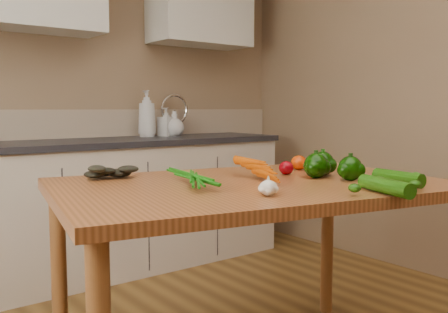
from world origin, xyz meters
TOP-DOWN VIEW (x-y plane):
  - room at (0.00, 0.17)m, footprint 4.04×5.04m
  - counter_run at (0.21, 2.19)m, footprint 2.84×0.64m
  - table at (0.21, 0.55)m, footprint 1.70×1.28m
  - soap_bottle_a at (0.71, 2.31)m, footprint 0.15×0.15m
  - soap_bottle_b at (0.87, 2.30)m, footprint 0.12×0.12m
  - soap_bottle_c at (0.92, 2.26)m, footprint 0.18×0.18m
  - carrot_bunch at (0.18, 0.59)m, footprint 0.32×0.27m
  - leafy_greens at (-0.19, 0.98)m, footprint 0.22×0.20m
  - garlic_bulb at (0.05, 0.28)m, footprint 0.06×0.06m
  - pepper_a at (0.50, 0.48)m, footprint 0.10×0.10m
  - pepper_b at (0.59, 0.52)m, footprint 0.10×0.10m
  - pepper_c at (0.55, 0.34)m, footprint 0.10×0.10m
  - tomato_a at (0.47, 0.62)m, footprint 0.07×0.07m
  - tomato_b at (0.64, 0.71)m, footprint 0.08×0.08m
  - tomato_c at (0.65, 0.64)m, footprint 0.06×0.06m
  - zucchini_a at (0.60, 0.15)m, footprint 0.08×0.22m
  - zucchini_b at (0.39, 0.06)m, footprint 0.13×0.25m

SIDE VIEW (x-z plane):
  - counter_run at x=0.21m, z-range -0.11..1.03m
  - table at x=0.21m, z-range 0.32..1.13m
  - garlic_bulb at x=0.05m, z-range 0.82..0.87m
  - zucchini_b at x=0.39m, z-range 0.82..0.87m
  - zucchini_a at x=0.60m, z-range 0.82..0.87m
  - tomato_c at x=0.65m, z-range 0.82..0.87m
  - tomato_a at x=0.47m, z-range 0.82..0.88m
  - tomato_b at x=0.64m, z-range 0.82..0.89m
  - carrot_bunch at x=0.18m, z-range 0.82..0.89m
  - pepper_c at x=0.55m, z-range 0.82..0.91m
  - pepper_b at x=0.59m, z-range 0.82..0.92m
  - pepper_a at x=0.50m, z-range 0.82..0.92m
  - leafy_greens at x=-0.19m, z-range 0.82..0.92m
  - soap_bottle_c at x=0.92m, z-range 0.90..1.09m
  - soap_bottle_b at x=0.87m, z-range 0.90..1.12m
  - soap_bottle_a at x=0.71m, z-range 0.90..1.24m
  - room at x=0.00m, z-range -0.07..2.57m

